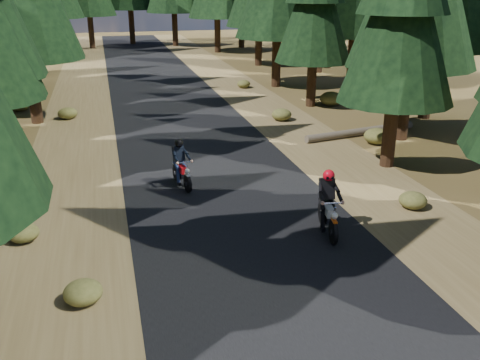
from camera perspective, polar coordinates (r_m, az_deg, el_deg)
name	(u,v)px	position (r m, az deg, el deg)	size (l,w,h in m)	color
ground	(255,242)	(13.31, 1.61, -6.64)	(120.00, 120.00, 0.00)	#443518
road	(214,175)	(17.77, -2.80, 0.52)	(6.00, 100.00, 0.01)	black
shoulder_l	(70,188)	(17.51, -17.70, -0.79)	(3.20, 100.00, 0.01)	brown
shoulder_r	(342,164)	(19.17, 10.80, 1.66)	(3.20, 100.00, 0.01)	brown
log_near	(361,132)	(22.94, 12.77, 5.05)	(0.32, 0.32, 5.36)	#4C4233
understory_shrubs	(232,132)	(21.91, -0.89, 5.17)	(16.61, 30.04, 0.71)	#474C1E
rider_lead	(328,213)	(13.71, 9.38, -3.51)	(0.86, 1.92, 1.65)	silver
rider_follow	(182,171)	(16.72, -6.25, 0.93)	(0.80, 1.75, 1.50)	#A90B11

